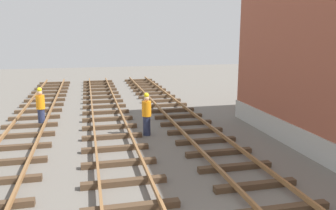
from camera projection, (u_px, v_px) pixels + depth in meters
track_worker_foreground at (147, 114)px, 14.79m from camera, size 0.40×0.40×1.87m
track_worker_distant at (41, 107)px, 16.19m from camera, size 0.40×0.40×1.87m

